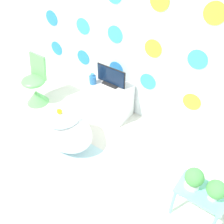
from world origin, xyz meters
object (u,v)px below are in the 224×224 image
at_px(vase, 93,79).
at_px(tv, 111,77).
at_px(potted_plant_left, 194,178).
at_px(potted_plant_right, 216,190).
at_px(chair, 36,88).
at_px(bathtub, 64,130).

bearing_deg(vase, tv, 30.34).
xyz_separation_m(potted_plant_left, potted_plant_right, (0.21, -0.01, 0.01)).
xyz_separation_m(chair, tv, (1.10, 0.44, 0.39)).
bearing_deg(tv, potted_plant_left, -27.70).
height_order(chair, potted_plant_right, chair).
distance_m(bathtub, tv, 0.94).
relative_size(vase, potted_plant_right, 0.68).
relative_size(bathtub, potted_plant_left, 3.45).
distance_m(bathtub, chair, 1.07).
bearing_deg(bathtub, potted_plant_right, 1.16).
relative_size(chair, potted_plant_left, 3.32).
bearing_deg(bathtub, tv, 82.32).
xyz_separation_m(bathtub, vase, (-0.10, 0.72, 0.34)).
xyz_separation_m(bathtub, potted_plant_left, (1.65, 0.04, 0.30)).
bearing_deg(potted_plant_right, tv, 155.02).
distance_m(potted_plant_left, potted_plant_right, 0.21).
distance_m(chair, potted_plant_right, 2.89).
relative_size(bathtub, tv, 1.78).
relative_size(bathtub, potted_plant_right, 3.56).
bearing_deg(bathtub, vase, 98.00).
height_order(tv, vase, tv).
bearing_deg(bathtub, chair, 157.57).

